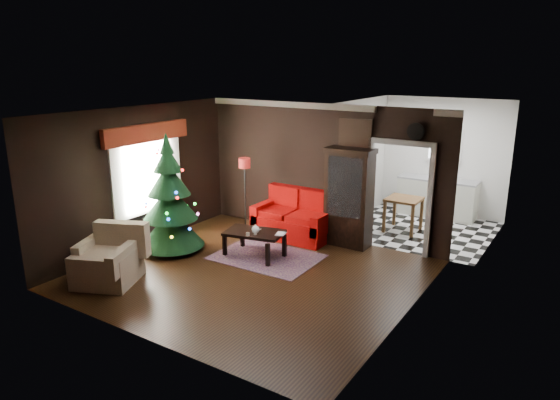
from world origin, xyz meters
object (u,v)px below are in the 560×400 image
Objects in this scene: christmas_tree at (170,199)px; floor_lamp at (245,195)px; armchair at (107,256)px; wall_clock at (416,131)px; kitchen_table at (403,215)px; curio_cabinet at (349,200)px; coffee_table at (254,243)px; loveseat at (294,215)px; teapot at (256,229)px.

floor_lamp is at bearing 72.78° from christmas_tree.
wall_clock is (3.83, 4.01, 1.92)m from armchair.
armchair is at bearing -121.93° from kitchen_table.
christmas_tree is 2.38× the size of armchair.
curio_cabinet is at bearing 11.39° from floor_lamp.
floor_lamp reaches higher than coffee_table.
armchair is (-1.48, -3.61, -0.04)m from loveseat.
armchair is at bearing -121.53° from coffee_table.
loveseat is 1.25m from curio_cabinet.
armchair reaches higher than kitchen_table.
curio_cabinet is 2.01m from teapot.
kitchen_table is at bearing 33.05° from floor_lamp.
coffee_table is at bearing -144.64° from wall_clock.
curio_cabinet is 2.53× the size of kitchen_table.
christmas_tree is at bearing -149.48° from wall_clock.
kitchen_table is (1.79, 3.04, -0.20)m from teapot.
floor_lamp is at bearing -169.60° from wall_clock.
wall_clock is (1.20, 0.18, 1.43)m from curio_cabinet.
wall_clock is at bearing 22.54° from armchair.
curio_cabinet is 1.75× the size of coffee_table.
armchair reaches higher than teapot.
teapot is (1.49, 2.22, 0.12)m from armchair.
coffee_table is at bearing -93.15° from loveseat.
kitchen_table is (-0.55, 1.25, -2.00)m from wall_clock.
curio_cabinet reaches higher than kitchen_table.
armchair is at bearing -85.03° from christmas_tree.
christmas_tree is at bearing -133.62° from kitchen_table.
armchair is 6.20m from kitchen_table.
wall_clock is at bearing 30.52° from christmas_tree.
christmas_tree reaches higher than loveseat.
floor_lamp reaches higher than armchair.
coffee_table is 1.45× the size of kitchen_table.
loveseat is at bearing 90.43° from teapot.
kitchen_table is at bearing 42.51° from loveseat.
floor_lamp reaches higher than kitchen_table.
curio_cabinet is 1.88m from wall_clock.
christmas_tree is (-0.53, -1.71, 0.22)m from floor_lamp.
armchair is at bearing -133.67° from wall_clock.
coffee_table is 6.47× the size of teapot.
curio_cabinet is 2.29m from floor_lamp.
curio_cabinet is at bearing 37.94° from christmas_tree.
wall_clock reaches higher than armchair.
wall_clock reaches higher than christmas_tree.
kitchen_table is (1.80, 1.65, -0.12)m from loveseat.
floor_lamp is at bearing 59.71° from armchair.
loveseat is 1.34m from coffee_table.
christmas_tree is at bearing -158.13° from coffee_table.
teapot is at bearing 18.58° from christmas_tree.
coffee_table is at bearing 21.87° from christmas_tree.
armchair is 3.16× the size of wall_clock.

